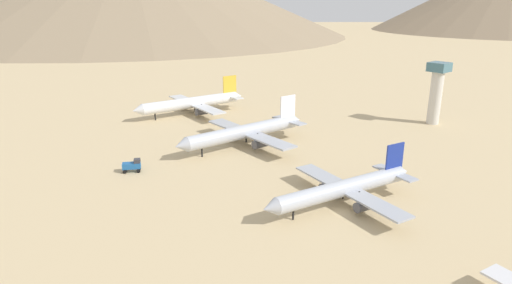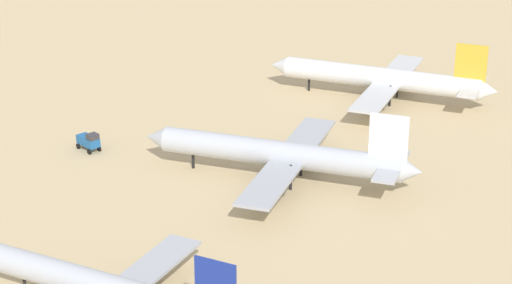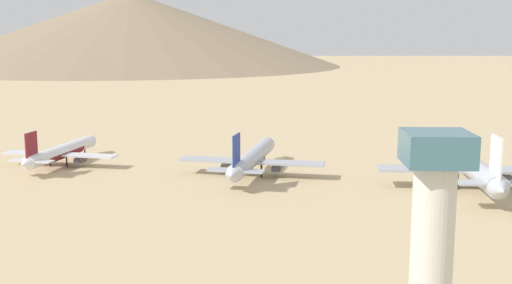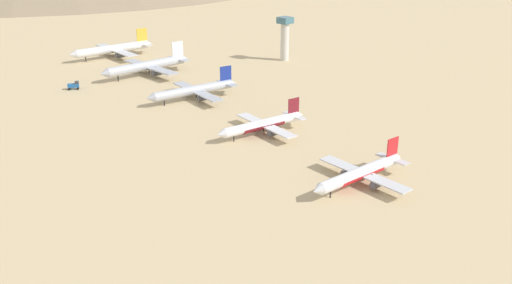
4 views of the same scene
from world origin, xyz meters
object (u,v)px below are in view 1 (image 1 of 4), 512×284
Objects in this scene: parked_jet_2 at (345,188)px; parked_jet_1 at (246,132)px; service_truck at (132,165)px; control_tower at (436,90)px; parked_jet_0 at (193,103)px.

parked_jet_1 is at bearing -101.65° from parked_jet_2.
service_truck is (40.45, -3.03, -3.04)m from parked_jet_1.
control_tower is at bearing -164.55° from parked_jet_2.
parked_jet_1 is 2.12× the size of control_tower.
service_truck is at bearing -61.05° from parked_jet_2.
service_truck is at bearing -14.46° from control_tower.
service_truck is (29.92, -54.09, -2.32)m from parked_jet_2.
control_tower is (-116.74, 30.10, 11.97)m from service_truck.
control_tower is at bearing 165.54° from service_truck.
parked_jet_1 is at bearing -19.54° from control_tower.
parked_jet_2 is 7.93× the size of service_truck.
parked_jet_0 is at bearing -101.62° from parked_jet_1.
service_truck is at bearing 42.51° from parked_jet_0.
control_tower reaches higher than parked_jet_0.
parked_jet_0 and parked_jet_1 have the same top height.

